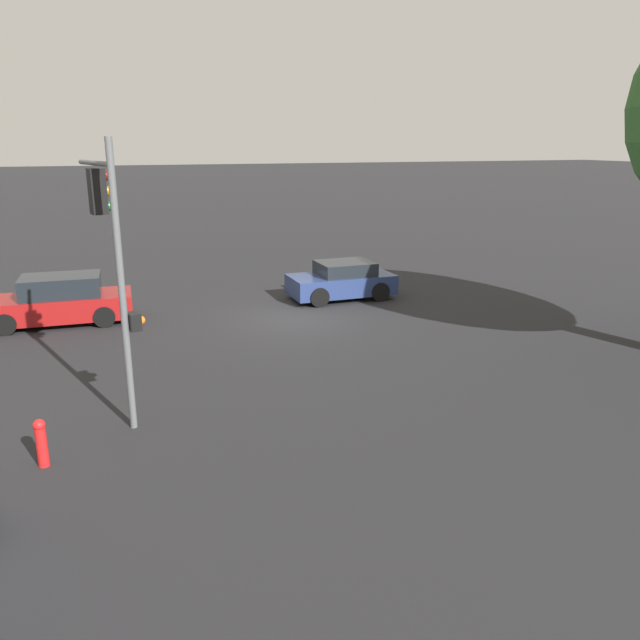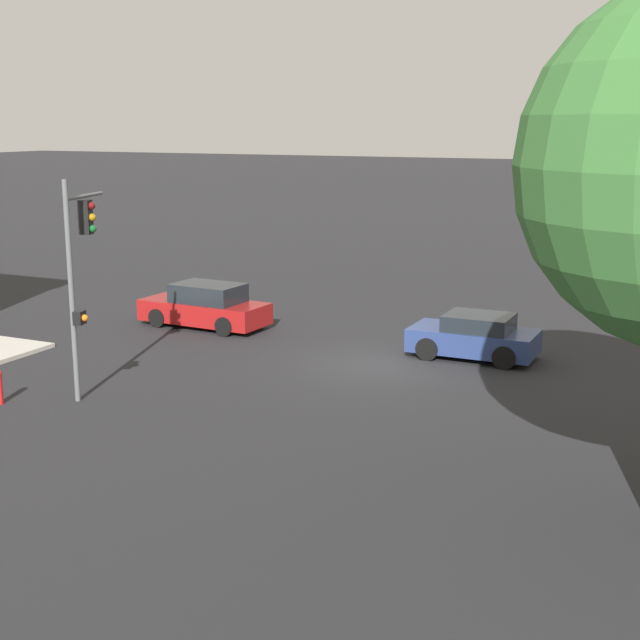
{
  "view_description": "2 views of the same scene",
  "coord_description": "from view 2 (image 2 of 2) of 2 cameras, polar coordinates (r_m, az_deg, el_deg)",
  "views": [
    {
      "loc": [
        6.13,
        19.13,
        5.67
      ],
      "look_at": [
        0.78,
        4.71,
        1.27
      ],
      "focal_mm": 35.0,
      "sensor_mm": 36.0,
      "label": 1
    },
    {
      "loc": [
        -9.73,
        24.24,
        7.18
      ],
      "look_at": [
        0.65,
        2.43,
        1.78
      ],
      "focal_mm": 50.0,
      "sensor_mm": 36.0,
      "label": 2
    }
  ],
  "objects": [
    {
      "name": "ground_plane",
      "position": [
        27.09,
        3.46,
        -2.79
      ],
      "size": [
        300.0,
        300.0,
        0.0
      ],
      "primitive_type": "plane",
      "color": "black"
    },
    {
      "name": "traffic_signal",
      "position": [
        23.93,
        -15.14,
        3.79
      ],
      "size": [
        0.95,
        2.17,
        5.77
      ],
      "rotation": [
        0.0,
        0.0,
        3.39
      ],
      "color": "#515456",
      "rests_on": "ground_plane"
    },
    {
      "name": "crossing_car_0",
      "position": [
        31.91,
        -7.35,
        0.85
      ],
      "size": [
        4.71,
        2.1,
        1.57
      ],
      "rotation": [
        0.0,
        0.0,
        -0.05
      ],
      "color": "maroon",
      "rests_on": "ground_plane"
    },
    {
      "name": "crossing_car_1",
      "position": [
        27.91,
        9.86,
        -1.07
      ],
      "size": [
        3.85,
        1.98,
        1.39
      ],
      "rotation": [
        0.0,
        0.0,
        0.0
      ],
      "color": "navy",
      "rests_on": "ground_plane"
    }
  ]
}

